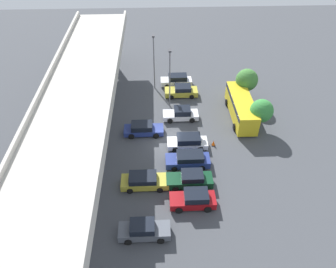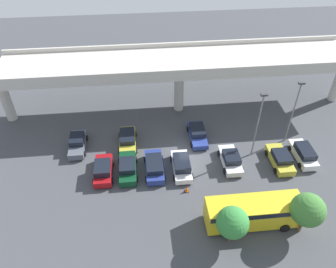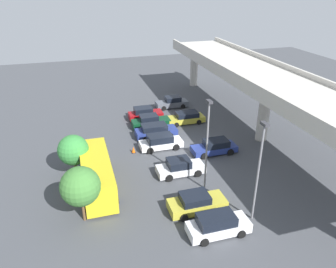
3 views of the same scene
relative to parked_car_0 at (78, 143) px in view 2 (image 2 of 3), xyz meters
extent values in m
plane|color=#424449|center=(12.83, -2.74, -0.74)|extent=(94.66, 94.66, 0.00)
cube|color=#BCB7AD|center=(12.83, 6.78, 6.25)|extent=(44.18, 7.59, 0.90)
cube|color=#BCB7AD|center=(12.83, 3.14, 6.98)|extent=(44.18, 0.30, 0.55)
cube|color=#BCB7AD|center=(12.83, 10.42, 6.98)|extent=(44.18, 0.30, 0.55)
cylinder|color=#BCB7AD|center=(-9.26, 6.78, 2.53)|extent=(1.27, 1.27, 6.54)
cylinder|color=#BCB7AD|center=(12.83, 6.78, 2.53)|extent=(1.27, 1.27, 6.54)
cube|color=#515660|center=(0.00, -0.04, -0.18)|extent=(1.72, 4.57, 0.76)
cube|color=black|center=(0.00, 0.12, 0.54)|extent=(1.58, 2.14, 0.68)
cylinder|color=black|center=(0.88, -1.46, -0.42)|extent=(0.22, 0.64, 0.64)
cylinder|color=black|center=(-0.88, -1.46, -0.42)|extent=(0.22, 0.64, 0.64)
cylinder|color=black|center=(0.88, 1.37, -0.42)|extent=(0.22, 0.64, 0.64)
cylinder|color=black|center=(-0.88, 1.37, -0.42)|extent=(0.22, 0.64, 0.64)
cube|color=maroon|center=(3.20, -4.62, -0.16)|extent=(1.83, 4.42, 0.76)
cube|color=black|center=(3.20, -4.94, 0.57)|extent=(1.68, 2.29, 0.71)
cylinder|color=black|center=(2.26, -3.25, -0.38)|extent=(0.22, 0.71, 0.71)
cylinder|color=black|center=(4.14, -3.25, -0.38)|extent=(0.22, 0.71, 0.71)
cylinder|color=black|center=(2.26, -5.99, -0.38)|extent=(0.22, 0.71, 0.71)
cylinder|color=black|center=(4.14, -5.99, -0.38)|extent=(0.22, 0.71, 0.71)
cube|color=#0C381E|center=(5.81, -4.55, -0.17)|extent=(1.80, 4.73, 0.77)
cube|color=black|center=(5.81, -4.82, 0.54)|extent=(1.66, 2.21, 0.63)
cylinder|color=black|center=(4.89, -3.08, -0.40)|extent=(0.22, 0.67, 0.67)
cylinder|color=black|center=(6.73, -3.08, -0.40)|extent=(0.22, 0.67, 0.67)
cylinder|color=black|center=(4.89, -6.02, -0.40)|extent=(0.22, 0.67, 0.67)
cylinder|color=black|center=(6.73, -6.02, -0.40)|extent=(0.22, 0.67, 0.67)
cube|color=navy|center=(8.69, -4.62, -0.17)|extent=(1.88, 4.82, 0.77)
cube|color=black|center=(8.69, -4.87, 0.52)|extent=(1.73, 2.89, 0.62)
cylinder|color=black|center=(7.73, -3.13, -0.41)|extent=(0.22, 0.65, 0.65)
cylinder|color=black|center=(9.65, -3.13, -0.41)|extent=(0.22, 0.65, 0.65)
cylinder|color=black|center=(7.73, -6.12, -0.41)|extent=(0.22, 0.65, 0.65)
cylinder|color=black|center=(9.65, -6.12, -0.41)|extent=(0.22, 0.65, 0.65)
cube|color=silver|center=(11.64, -4.85, -0.22)|extent=(1.84, 4.66, 0.65)
cube|color=black|center=(11.64, -4.98, 0.48)|extent=(1.69, 2.70, 0.74)
cylinder|color=black|center=(10.70, -3.40, -0.38)|extent=(0.22, 0.72, 0.72)
cylinder|color=black|center=(12.58, -3.40, -0.38)|extent=(0.22, 0.72, 0.72)
cylinder|color=black|center=(10.70, -6.29, -0.38)|extent=(0.22, 0.72, 0.72)
cylinder|color=black|center=(12.58, -6.29, -0.38)|extent=(0.22, 0.72, 0.72)
cube|color=navy|center=(14.30, 0.24, -0.22)|extent=(1.84, 4.80, 0.64)
cube|color=black|center=(14.30, 0.46, 0.43)|extent=(1.70, 2.54, 0.66)
cylinder|color=black|center=(15.24, -1.24, -0.39)|extent=(0.22, 0.70, 0.70)
cylinder|color=black|center=(13.36, -1.24, -0.39)|extent=(0.22, 0.70, 0.70)
cylinder|color=black|center=(15.24, 1.73, -0.39)|extent=(0.22, 0.70, 0.70)
cylinder|color=black|center=(13.36, 1.73, -0.39)|extent=(0.22, 0.70, 0.70)
cube|color=silver|center=(17.20, -4.46, -0.22)|extent=(1.85, 4.54, 0.66)
cube|color=black|center=(17.20, -4.66, 0.48)|extent=(1.70, 2.09, 0.73)
cylinder|color=black|center=(16.25, -3.05, -0.39)|extent=(0.22, 0.69, 0.69)
cylinder|color=black|center=(18.14, -3.05, -0.39)|extent=(0.22, 0.69, 0.69)
cylinder|color=black|center=(16.25, -5.87, -0.39)|extent=(0.22, 0.69, 0.69)
cylinder|color=black|center=(18.14, -5.87, -0.39)|extent=(0.22, 0.69, 0.69)
cube|color=gold|center=(22.71, -4.92, -0.18)|extent=(1.89, 4.61, 0.76)
cube|color=black|center=(22.71, -5.15, 0.51)|extent=(1.74, 2.25, 0.61)
cylinder|color=black|center=(21.75, -3.49, -0.41)|extent=(0.22, 0.65, 0.65)
cylinder|color=black|center=(23.68, -3.49, -0.41)|extent=(0.22, 0.65, 0.65)
cylinder|color=black|center=(21.75, -6.35, -0.41)|extent=(0.22, 0.65, 0.65)
cylinder|color=black|center=(23.68, -6.35, -0.41)|extent=(0.22, 0.65, 0.65)
cube|color=silver|center=(25.62, -4.40, -0.18)|extent=(1.74, 4.60, 0.77)
cube|color=black|center=(25.62, -4.61, 0.55)|extent=(1.60, 2.70, 0.70)
cylinder|color=black|center=(24.73, -2.97, -0.43)|extent=(0.22, 0.62, 0.62)
cylinder|color=black|center=(26.51, -2.97, -0.43)|extent=(0.22, 0.62, 0.62)
cylinder|color=black|center=(24.73, -5.82, -0.43)|extent=(0.22, 0.62, 0.62)
cylinder|color=black|center=(26.51, -5.82, -0.43)|extent=(0.22, 0.62, 0.62)
cube|color=gold|center=(5.84, -0.01, -0.22)|extent=(1.89, 4.84, 0.70)
cube|color=black|center=(5.84, 0.19, 0.42)|extent=(1.74, 2.79, 0.58)
cylinder|color=black|center=(6.81, -1.51, -0.43)|extent=(0.22, 0.61, 0.61)
cylinder|color=black|center=(4.87, -1.51, -0.43)|extent=(0.22, 0.61, 0.61)
cylinder|color=black|center=(6.81, 1.49, -0.43)|extent=(0.22, 0.61, 0.61)
cylinder|color=black|center=(4.87, 1.49, -0.43)|extent=(0.22, 0.61, 0.61)
cube|color=gold|center=(17.26, -12.24, 0.77)|extent=(8.79, 2.47, 2.52)
cube|color=black|center=(17.26, -12.24, 1.67)|extent=(8.61, 2.52, 0.55)
cylinder|color=black|center=(19.98, -10.98, -0.30)|extent=(0.88, 0.29, 0.88)
cylinder|color=black|center=(19.98, -13.50, -0.30)|extent=(0.88, 0.29, 0.88)
cylinder|color=black|center=(14.53, -10.98, -0.30)|extent=(0.88, 0.29, 0.88)
cylinder|color=black|center=(14.53, -13.50, -0.30)|extent=(0.88, 0.29, 0.88)
cylinder|color=slate|center=(20.05, -3.18, 3.29)|extent=(0.16, 0.16, 8.05)
cube|color=#333338|center=(20.05, -3.18, 7.42)|extent=(0.70, 0.35, 0.20)
cylinder|color=slate|center=(24.87, -1.18, 3.22)|extent=(0.16, 0.16, 7.92)
cube|color=#333338|center=(24.87, -1.18, 7.28)|extent=(0.70, 0.35, 0.20)
cylinder|color=brown|center=(14.69, -13.99, 0.03)|extent=(0.24, 0.24, 1.53)
sphere|color=#337F38|center=(14.69, -13.99, 1.99)|extent=(2.82, 2.82, 2.82)
cylinder|color=brown|center=(21.34, -13.66, 0.17)|extent=(0.24, 0.24, 1.82)
sphere|color=#3D7533|center=(21.34, -13.66, 2.36)|extent=(3.00, 3.00, 3.00)
cube|color=black|center=(11.78, -7.95, -0.72)|extent=(0.44, 0.44, 0.04)
cone|color=#EA590F|center=(11.78, -7.95, -0.39)|extent=(0.40, 0.40, 0.70)
camera|label=1|loc=(-16.88, -1.43, 24.82)|focal=35.00mm
camera|label=2|loc=(7.59, -29.76, 25.32)|focal=35.00mm
camera|label=3|loc=(42.31, -13.18, 16.17)|focal=35.00mm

